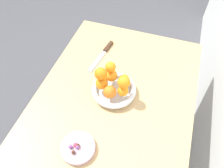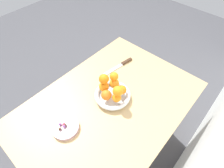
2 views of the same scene
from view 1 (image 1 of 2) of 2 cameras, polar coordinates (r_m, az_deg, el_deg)
The scene contains 18 objects.
ground_plane at distance 1.72m, azimuth 0.17°, elevation -18.17°, with size 6.00×6.00×0.00m, color #4C4C51.
dining_table at distance 1.13m, azimuth 0.24°, elevation -6.98°, with size 1.10×0.76×0.74m.
fruit_bowl at distance 1.07m, azimuth 0.50°, elevation -1.64°, with size 0.22×0.22×0.04m.
candy_dish at distance 0.95m, azimuth -8.85°, elevation -16.16°, with size 0.14×0.14×0.02m, color #B28C99.
orange_0 at distance 1.06m, azimuth -0.14°, elevation 2.21°, with size 0.06×0.06×0.06m, color orange.
orange_1 at distance 1.03m, azimuth -2.71°, elevation 0.19°, with size 0.06×0.06×0.06m, color orange.
orange_2 at distance 1.00m, azimuth -0.67°, elevation -2.25°, with size 0.06×0.06×0.06m, color orange.
orange_3 at distance 1.01m, azimuth 2.86°, elevation -1.80°, with size 0.05×0.05×0.05m, color orange.
orange_4 at distance 1.05m, azimuth 3.13°, elevation 1.08°, with size 0.05×0.05×0.05m, color orange.
orange_5 at distance 0.99m, azimuth -2.93°, elevation 2.67°, with size 0.06×0.06×0.06m, color orange.
orange_6 at distance 1.02m, azimuth -0.40°, elevation 4.43°, with size 0.05×0.05×0.05m, color orange.
orange_7 at distance 0.97m, azimuth 3.14°, elevation 0.48°, with size 0.06×0.06×0.06m, color orange.
candy_ball_0 at distance 0.92m, azimuth -10.07°, elevation -17.15°, with size 0.02×0.02×0.02m, color #472819.
candy_ball_1 at distance 0.93m, azimuth -10.77°, elevation -15.79°, with size 0.02×0.02×0.02m, color #8C4C99.
candy_ball_2 at distance 0.93m, azimuth -9.53°, elevation -15.43°, with size 0.02×0.02×0.02m, color #C6384C.
candy_ball_3 at distance 0.93m, azimuth -9.04°, elevation -15.95°, with size 0.02×0.02×0.02m, color #8C4C99.
candy_ball_4 at distance 0.93m, azimuth -8.96°, elevation -15.59°, with size 0.02×0.02×0.02m, color #472819.
knife at distance 1.26m, azimuth -2.30°, elevation 8.04°, with size 0.26×0.06×0.01m.
Camera 1 is at (0.55, 0.18, 1.62)m, focal length 35.00 mm.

